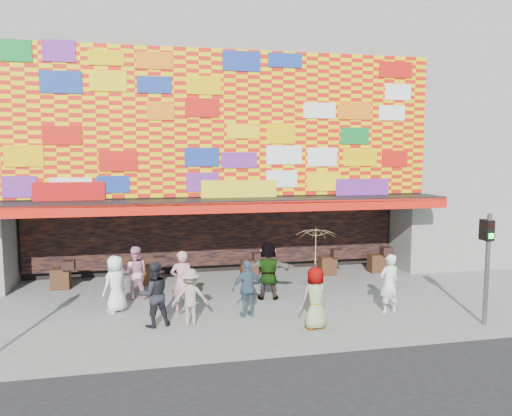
# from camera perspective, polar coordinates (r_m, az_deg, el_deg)

# --- Properties ---
(ground) EXTENTS (90.00, 90.00, 0.00)m
(ground) POSITION_cam_1_polar(r_m,az_deg,el_deg) (13.87, -1.11, -12.93)
(ground) COLOR slate
(ground) RESTS_ON ground
(shop_building) EXTENTS (15.20, 9.40, 10.00)m
(shop_building) POSITION_cam_1_polar(r_m,az_deg,el_deg) (21.19, -5.36, 8.08)
(shop_building) COLOR gray
(shop_building) RESTS_ON ground
(neighbor_right) EXTENTS (11.00, 8.00, 12.00)m
(neighbor_right) POSITION_cam_1_polar(r_m,az_deg,el_deg) (26.01, 24.84, 8.89)
(neighbor_right) COLOR gray
(neighbor_right) RESTS_ON ground
(signal_right) EXTENTS (0.22, 0.20, 3.00)m
(signal_right) POSITION_cam_1_polar(r_m,az_deg,el_deg) (14.54, 24.96, -5.03)
(signal_right) COLOR #59595B
(signal_right) RESTS_ON ground
(ped_a) EXTENTS (0.95, 0.93, 1.64)m
(ped_a) POSITION_cam_1_polar(r_m,az_deg,el_deg) (15.07, -15.74, -8.33)
(ped_a) COLOR white
(ped_a) RESTS_ON ground
(ped_b) EXTENTS (0.66, 0.45, 1.79)m
(ped_b) POSITION_cam_1_polar(r_m,az_deg,el_deg) (14.66, -8.46, -8.29)
(ped_b) COLOR #B97881
(ped_b) RESTS_ON ground
(ped_c) EXTENTS (0.98, 0.84, 1.73)m
(ped_c) POSITION_cam_1_polar(r_m,az_deg,el_deg) (13.60, -11.59, -9.64)
(ped_c) COLOR black
(ped_c) RESTS_ON ground
(ped_d) EXTENTS (0.99, 0.58, 1.51)m
(ped_d) POSITION_cam_1_polar(r_m,az_deg,el_deg) (13.63, -7.55, -10.01)
(ped_d) COLOR gray
(ped_d) RESTS_ON ground
(ped_e) EXTENTS (1.00, 0.58, 1.61)m
(ped_e) POSITION_cam_1_polar(r_m,az_deg,el_deg) (14.14, -0.94, -9.14)
(ped_e) COLOR #3A5366
(ped_e) RESTS_ON ground
(ped_f) EXTENTS (1.76, 0.84, 1.82)m
(ped_f) POSITION_cam_1_polar(r_m,az_deg,el_deg) (15.73, 1.40, -7.14)
(ped_f) COLOR gray
(ped_f) RESTS_ON ground
(ped_g) EXTENTS (0.89, 0.67, 1.64)m
(ped_g) POSITION_cam_1_polar(r_m,az_deg,el_deg) (13.26, 6.81, -10.18)
(ped_g) COLOR gray
(ped_g) RESTS_ON ground
(ped_h) EXTENTS (0.68, 0.51, 1.71)m
(ped_h) POSITION_cam_1_polar(r_m,az_deg,el_deg) (14.93, 14.98, -8.34)
(ped_h) COLOR silver
(ped_h) RESTS_ON ground
(ped_i) EXTENTS (0.87, 0.71, 1.67)m
(ped_i) POSITION_cam_1_polar(r_m,az_deg,el_deg) (16.22, -13.68, -7.19)
(ped_i) COLOR pink
(ped_i) RESTS_ON ground
(parasol) EXTENTS (1.25, 1.26, 1.91)m
(parasol) POSITION_cam_1_polar(r_m,az_deg,el_deg) (12.94, 6.89, -4.38)
(parasol) COLOR #DAC489
(parasol) RESTS_ON ground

